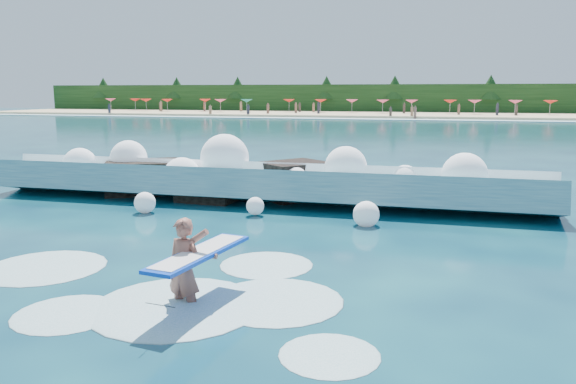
# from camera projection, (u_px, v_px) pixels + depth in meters

# --- Properties ---
(ground) EXTENTS (200.00, 200.00, 0.00)m
(ground) POSITION_uv_depth(u_px,v_px,m) (202.00, 255.00, 12.89)
(ground) COLOR #07223A
(ground) RESTS_ON ground
(beach) EXTENTS (140.00, 20.00, 0.40)m
(beach) POSITION_uv_depth(u_px,v_px,m) (407.00, 115.00, 86.94)
(beach) COLOR tan
(beach) RESTS_ON ground
(wet_band) EXTENTS (140.00, 5.00, 0.08)m
(wet_band) POSITION_uv_depth(u_px,v_px,m) (402.00, 119.00, 76.52)
(wet_band) COLOR silver
(wet_band) RESTS_ON ground
(treeline) EXTENTS (140.00, 4.00, 5.00)m
(treeline) POSITION_uv_depth(u_px,v_px,m) (411.00, 99.00, 96.03)
(treeline) COLOR black
(treeline) RESTS_ON ground
(breaking_wave) EXTENTS (19.20, 2.94, 1.65)m
(breaking_wave) POSITION_uv_depth(u_px,v_px,m) (257.00, 183.00, 19.38)
(breaking_wave) COLOR teal
(breaking_wave) RESTS_ON ground
(rock_cluster) EXTENTS (8.64, 3.40, 1.51)m
(rock_cluster) POSITION_uv_depth(u_px,v_px,m) (208.00, 183.00, 20.14)
(rock_cluster) COLOR black
(rock_cluster) RESTS_ON ground
(surfer_with_board) EXTENTS (1.14, 3.01, 1.86)m
(surfer_with_board) POSITION_uv_depth(u_px,v_px,m) (188.00, 267.00, 9.79)
(surfer_with_board) COLOR brown
(surfer_with_board) RESTS_ON ground
(wave_spray) EXTENTS (15.08, 4.42, 2.29)m
(wave_spray) POSITION_uv_depth(u_px,v_px,m) (253.00, 169.00, 19.30)
(wave_spray) COLOR white
(wave_spray) RESTS_ON ground
(surf_foam) EXTENTS (8.69, 5.56, 0.15)m
(surf_foam) POSITION_uv_depth(u_px,v_px,m) (170.00, 293.00, 10.48)
(surf_foam) COLOR silver
(surf_foam) RESTS_ON ground
(beach_umbrellas) EXTENTS (111.44, 6.81, 0.50)m
(beach_umbrellas) POSITION_uv_depth(u_px,v_px,m) (409.00, 101.00, 88.26)
(beach_umbrellas) COLOR #E94470
(beach_umbrellas) RESTS_ON ground
(beachgoers) EXTENTS (101.88, 13.67, 1.93)m
(beachgoers) POSITION_uv_depth(u_px,v_px,m) (410.00, 109.00, 83.88)
(beachgoers) COLOR #3F332D
(beachgoers) RESTS_ON ground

